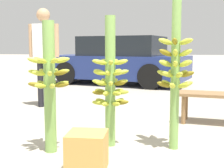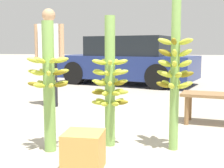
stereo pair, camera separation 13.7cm
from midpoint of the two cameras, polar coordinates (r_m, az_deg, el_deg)
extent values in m
plane|color=#A89E8C|center=(3.00, 1.05, -13.95)|extent=(80.00, 80.00, 0.00)
cylinder|color=#7AA851|center=(3.18, -10.24, -0.59)|extent=(0.12, 0.12, 1.32)
ellipsoid|color=#ADB733|center=(3.04, -9.48, 4.22)|extent=(0.14, 0.16, 0.08)
ellipsoid|color=#ADB733|center=(3.12, -8.05, 4.32)|extent=(0.16, 0.05, 0.08)
ellipsoid|color=#ADB733|center=(3.23, -8.40, 4.40)|extent=(0.14, 0.16, 0.08)
ellipsoid|color=#736414|center=(3.29, -10.14, 4.40)|extent=(0.09, 0.17, 0.08)
ellipsoid|color=#ADB733|center=(3.25, -12.02, 4.33)|extent=(0.17, 0.11, 0.08)
ellipsoid|color=#ADB733|center=(3.15, -12.73, 4.24)|extent=(0.17, 0.12, 0.08)
ellipsoid|color=#ADB733|center=(3.05, -11.62, 4.19)|extent=(0.08, 0.17, 0.08)
ellipsoid|color=#ADB733|center=(3.04, -10.27, 1.94)|extent=(0.10, 0.17, 0.07)
ellipsoid|color=#736414|center=(3.09, -8.37, 2.06)|extent=(0.17, 0.10, 0.07)
ellipsoid|color=#ADB733|center=(3.20, -8.00, 2.23)|extent=(0.16, 0.13, 0.07)
ellipsoid|color=#ADB733|center=(3.29, -9.33, 2.32)|extent=(0.06, 0.17, 0.07)
ellipsoid|color=#ADB733|center=(3.29, -11.33, 2.28)|extent=(0.15, 0.15, 0.07)
ellipsoid|color=#ADB733|center=(3.20, -12.62, 2.13)|extent=(0.17, 0.07, 0.07)
ellipsoid|color=#ADB733|center=(3.09, -12.20, 1.97)|extent=(0.12, 0.16, 0.07)
ellipsoid|color=#ADB733|center=(3.31, -9.61, 0.23)|extent=(0.06, 0.16, 0.07)
ellipsoid|color=#ADB733|center=(3.29, -11.58, 0.15)|extent=(0.16, 0.13, 0.07)
ellipsoid|color=#736414|center=(3.19, -12.63, -0.07)|extent=(0.17, 0.09, 0.07)
ellipsoid|color=#ADB733|center=(3.08, -11.91, -0.29)|extent=(0.11, 0.17, 0.07)
ellipsoid|color=#ADB733|center=(3.05, -9.86, -0.32)|extent=(0.12, 0.16, 0.07)
ellipsoid|color=#736414|center=(3.12, -8.14, -0.13)|extent=(0.17, 0.07, 0.07)
ellipsoid|color=#ADB733|center=(3.23, -8.08, 0.11)|extent=(0.15, 0.14, 0.07)
cylinder|color=#7AA851|center=(3.31, 0.80, 0.39)|extent=(0.11, 0.11, 1.39)
ellipsoid|color=#ADB733|center=(3.40, -0.15, 4.12)|extent=(0.13, 0.15, 0.08)
ellipsoid|color=#ADB733|center=(3.32, -1.30, 4.05)|extent=(0.16, 0.06, 0.08)
ellipsoid|color=#ADB733|center=(3.21, -0.89, 3.97)|extent=(0.14, 0.15, 0.08)
ellipsoid|color=#ADB733|center=(3.17, 0.86, 3.93)|extent=(0.07, 0.16, 0.08)
ellipsoid|color=#ADB733|center=(3.22, 2.56, 3.96)|extent=(0.16, 0.12, 0.08)
ellipsoid|color=#ADB733|center=(3.32, 2.87, 4.05)|extent=(0.16, 0.10, 0.08)
ellipsoid|color=#ADB733|center=(3.40, 1.66, 4.12)|extent=(0.09, 0.16, 0.08)
ellipsoid|color=#ADB733|center=(3.25, -1.15, 2.07)|extent=(0.15, 0.13, 0.08)
ellipsoid|color=#ADB733|center=(3.18, 0.33, 1.98)|extent=(0.06, 0.16, 0.08)
ellipsoid|color=#ADB733|center=(3.20, 2.19, 2.01)|extent=(0.15, 0.14, 0.08)
ellipsoid|color=#ADB733|center=(3.30, 2.94, 2.15)|extent=(0.16, 0.07, 0.08)
ellipsoid|color=#ADB733|center=(3.40, 2.08, 2.28)|extent=(0.12, 0.16, 0.08)
ellipsoid|color=#ADB733|center=(3.42, 0.32, 2.31)|extent=(0.10, 0.16, 0.08)
ellipsoid|color=#ADB733|center=(3.35, -1.11, 2.23)|extent=(0.16, 0.09, 0.08)
ellipsoid|color=#736414|center=(3.24, 2.54, 0.15)|extent=(0.16, 0.12, 0.08)
ellipsoid|color=#ADB733|center=(3.34, 2.85, 0.35)|extent=(0.16, 0.10, 0.08)
ellipsoid|color=#ADB733|center=(3.42, 1.64, 0.51)|extent=(0.09, 0.16, 0.08)
ellipsoid|color=#ADB733|center=(3.42, -0.15, 0.51)|extent=(0.13, 0.15, 0.08)
ellipsoid|color=#ADB733|center=(3.33, -1.29, 0.35)|extent=(0.16, 0.06, 0.08)
ellipsoid|color=#ADB733|center=(3.23, -0.88, 0.14)|extent=(0.14, 0.15, 0.08)
ellipsoid|color=#ADB733|center=(3.19, 0.86, 0.05)|extent=(0.07, 0.16, 0.08)
ellipsoid|color=#736414|center=(3.29, -1.28, -1.57)|extent=(0.16, 0.11, 0.06)
ellipsoid|color=#ADB733|center=(3.21, -0.01, -1.77)|extent=(0.08, 0.16, 0.06)
ellipsoid|color=#ADB733|center=(3.22, 1.92, -1.75)|extent=(0.13, 0.15, 0.06)
ellipsoid|color=#ADB733|center=(3.31, 2.93, -1.52)|extent=(0.15, 0.05, 0.06)
ellipsoid|color=#ADB733|center=(3.41, 2.32, -1.27)|extent=(0.13, 0.15, 0.06)
ellipsoid|color=#ADB733|center=(3.45, 0.63, -1.18)|extent=(0.08, 0.16, 0.06)
ellipsoid|color=#ADB733|center=(3.39, -0.95, -1.30)|extent=(0.16, 0.11, 0.06)
ellipsoid|color=#736414|center=(3.46, 0.75, -2.97)|extent=(0.07, 0.16, 0.07)
ellipsoid|color=#ADB733|center=(3.42, -0.87, -3.11)|extent=(0.16, 0.12, 0.07)
ellipsoid|color=#ADB733|center=(3.31, -1.30, -3.42)|extent=(0.16, 0.10, 0.07)
ellipsoid|color=#ADB733|center=(3.23, -0.13, -3.69)|extent=(0.09, 0.16, 0.07)
ellipsoid|color=#ADB733|center=(3.23, 1.79, -3.68)|extent=(0.13, 0.15, 0.07)
ellipsoid|color=#736414|center=(3.32, 2.90, -3.41)|extent=(0.16, 0.06, 0.07)
ellipsoid|color=#ADB733|center=(3.42, 2.39, -3.10)|extent=(0.14, 0.15, 0.07)
cylinder|color=#7AA851|center=(3.24, 12.64, 2.64)|extent=(0.09, 0.09, 1.67)
ellipsoid|color=#ADB733|center=(3.16, 14.45, 7.55)|extent=(0.16, 0.14, 0.09)
ellipsoid|color=#ADB733|center=(3.28, 14.63, 7.51)|extent=(0.17, 0.10, 0.09)
ellipsoid|color=#ADB733|center=(3.34, 13.00, 7.53)|extent=(0.08, 0.17, 0.09)
ellipsoid|color=#ADB733|center=(3.30, 11.16, 7.59)|extent=(0.16, 0.14, 0.09)
ellipsoid|color=#ADB733|center=(3.18, 10.85, 7.63)|extent=(0.17, 0.10, 0.09)
ellipsoid|color=#736414|center=(3.11, 12.52, 7.61)|extent=(0.08, 0.17, 0.09)
ellipsoid|color=#736414|center=(3.18, 10.90, 5.60)|extent=(0.17, 0.11, 0.11)
ellipsoid|color=#ADB733|center=(3.12, 12.61, 5.54)|extent=(0.07, 0.16, 0.11)
ellipsoid|color=#ADB733|center=(3.17, 14.43, 5.51)|extent=(0.16, 0.14, 0.11)
ellipsoid|color=#ADB733|center=(3.28, 14.48, 5.54)|extent=(0.17, 0.11, 0.11)
ellipsoid|color=#ADB733|center=(3.34, 12.82, 5.61)|extent=(0.07, 0.16, 0.11)
ellipsoid|color=#736414|center=(3.29, 11.07, 5.63)|extent=(0.16, 0.14, 0.11)
ellipsoid|color=#ADB733|center=(3.12, 12.59, 3.57)|extent=(0.07, 0.16, 0.10)
ellipsoid|color=#ADB733|center=(3.17, 14.42, 3.57)|extent=(0.16, 0.13, 0.10)
ellipsoid|color=#ADB733|center=(3.29, 14.43, 3.68)|extent=(0.17, 0.11, 0.10)
ellipsoid|color=#ADB733|center=(3.35, 12.74, 3.77)|extent=(0.07, 0.16, 0.10)
ellipsoid|color=#ADB733|center=(3.29, 10.98, 3.77)|extent=(0.16, 0.13, 0.10)
ellipsoid|color=#ADB733|center=(3.18, 10.85, 3.67)|extent=(0.17, 0.11, 0.10)
ellipsoid|color=#ADB733|center=(3.26, 10.64, 1.86)|extent=(0.17, 0.09, 0.09)
ellipsoid|color=#ADB733|center=(3.15, 11.23, 1.68)|extent=(0.15, 0.15, 0.09)
ellipsoid|color=#ADB733|center=(3.13, 13.29, 1.59)|extent=(0.09, 0.17, 0.09)
ellipsoid|color=#736414|center=(3.22, 14.63, 1.69)|extent=(0.17, 0.09, 0.09)
ellipsoid|color=#ADB733|center=(3.33, 13.93, 1.87)|extent=(0.15, 0.15, 0.09)
ellipsoid|color=#ADB733|center=(3.35, 11.99, 1.95)|extent=(0.09, 0.17, 0.09)
ellipsoid|color=#ADB733|center=(3.33, 11.14, 0.07)|extent=(0.15, 0.15, 0.09)
ellipsoid|color=#736414|center=(3.22, 10.60, -0.15)|extent=(0.17, 0.09, 0.09)
ellipsoid|color=#ADB733|center=(3.14, 12.06, -0.36)|extent=(0.10, 0.17, 0.09)
ellipsoid|color=#ADB733|center=(3.17, 14.07, -0.34)|extent=(0.15, 0.15, 0.09)
ellipsoid|color=#ADB733|center=(3.28, 14.50, -0.11)|extent=(0.17, 0.09, 0.09)
ellipsoid|color=#ADB733|center=(3.36, 13.04, 0.08)|extent=(0.10, 0.17, 0.09)
cylinder|color=black|center=(5.63, -9.76, 0.21)|extent=(0.10, 0.10, 0.85)
cylinder|color=black|center=(5.68, -11.32, 0.24)|extent=(0.10, 0.10, 0.85)
cube|color=white|center=(5.62, -10.71, 7.65)|extent=(0.36, 0.17, 0.61)
cylinder|color=tan|center=(5.55, -8.49, 7.86)|extent=(0.09, 0.09, 0.58)
cylinder|color=tan|center=(5.69, -12.88, 7.73)|extent=(0.09, 0.09, 0.58)
sphere|color=tan|center=(5.64, -10.81, 12.26)|extent=(0.23, 0.23, 0.23)
cube|color=olive|center=(4.50, 19.96, -1.94)|extent=(1.08, 0.63, 0.04)
cylinder|color=olive|center=(4.71, 14.82, -4.03)|extent=(0.06, 0.06, 0.39)
cylinder|color=olive|center=(4.42, 14.36, -4.75)|extent=(0.06, 0.06, 0.39)
cube|color=navy|center=(9.01, 2.87, 3.19)|extent=(4.31, 2.81, 0.64)
cube|color=black|center=(8.93, 3.84, 6.93)|extent=(2.56, 2.15, 0.54)
cylinder|color=black|center=(8.93, -6.43, 2.00)|extent=(0.68, 0.38, 0.65)
cylinder|color=black|center=(10.26, -1.73, 2.66)|extent=(0.68, 0.38, 0.65)
cylinder|color=black|center=(7.87, 8.86, 1.32)|extent=(0.68, 0.38, 0.65)
cylinder|color=black|center=(9.35, 11.74, 2.12)|extent=(0.68, 0.38, 0.65)
cube|color=#C69347|center=(2.77, -3.78, -12.11)|extent=(0.33, 0.33, 0.33)
camera|label=1|loc=(0.07, -88.85, 0.14)|focal=50.00mm
camera|label=2|loc=(0.07, 91.15, -0.14)|focal=50.00mm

